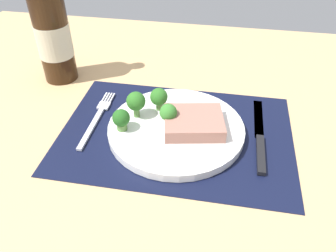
% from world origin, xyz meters
% --- Properties ---
extents(ground_plane, '(1.40, 1.10, 0.03)m').
position_xyz_m(ground_plane, '(0.00, 0.00, -0.01)').
color(ground_plane, tan).
extents(placemat, '(0.45, 0.32, 0.00)m').
position_xyz_m(placemat, '(0.00, 0.00, 0.00)').
color(placemat, black).
rests_on(placemat, ground_plane).
extents(plate, '(0.26, 0.26, 0.02)m').
position_xyz_m(plate, '(0.00, 0.00, 0.01)').
color(plate, white).
rests_on(plate, placemat).
extents(steak, '(0.13, 0.11, 0.03)m').
position_xyz_m(steak, '(0.03, -0.00, 0.03)').
color(steak, '#9E6B5B').
rests_on(steak, plate).
extents(broccoli_near_fork, '(0.04, 0.04, 0.05)m').
position_xyz_m(broccoli_near_fork, '(-0.08, 0.02, 0.05)').
color(broccoli_near_fork, '#5B8942').
rests_on(broccoli_near_fork, plate).
extents(broccoli_near_steak, '(0.04, 0.04, 0.05)m').
position_xyz_m(broccoli_near_steak, '(-0.04, 0.05, 0.05)').
color(broccoli_near_steak, '#5B8942').
rests_on(broccoli_near_steak, plate).
extents(broccoli_front_edge, '(0.03, 0.03, 0.05)m').
position_xyz_m(broccoli_front_edge, '(-0.02, -0.00, 0.05)').
color(broccoli_front_edge, '#6B994C').
rests_on(broccoli_front_edge, plate).
extents(broccoli_center, '(0.03, 0.03, 0.04)m').
position_xyz_m(broccoli_center, '(-0.10, -0.03, 0.04)').
color(broccoli_center, '#5B8942').
rests_on(broccoli_center, plate).
extents(fork, '(0.02, 0.19, 0.01)m').
position_xyz_m(fork, '(-0.17, 0.01, 0.01)').
color(fork, silver).
rests_on(fork, placemat).
extents(knife, '(0.02, 0.23, 0.01)m').
position_xyz_m(knife, '(0.16, 0.01, 0.01)').
color(knife, black).
rests_on(knife, placemat).
extents(wine_bottle, '(0.08, 0.08, 0.31)m').
position_xyz_m(wine_bottle, '(-0.31, 0.16, 0.11)').
color(wine_bottle, '#331E0F').
rests_on(wine_bottle, ground_plane).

